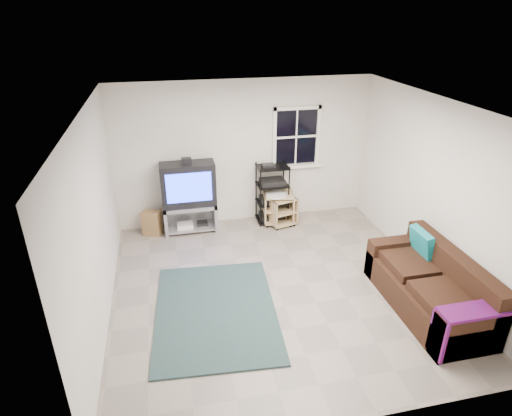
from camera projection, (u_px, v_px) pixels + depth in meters
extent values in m
plane|color=gray|center=(276.00, 287.00, 6.19)|extent=(4.60, 4.60, 0.00)
plane|color=white|center=(280.00, 107.00, 5.07)|extent=(4.60, 4.60, 0.00)
plane|color=silver|center=(244.00, 153.00, 7.66)|extent=(4.60, 0.00, 4.60)
plane|color=silver|center=(349.00, 320.00, 3.60)|extent=(4.60, 0.00, 4.60)
plane|color=silver|center=(95.00, 224.00, 5.18)|extent=(0.00, 4.60, 4.60)
plane|color=silver|center=(434.00, 192.00, 6.08)|extent=(0.00, 4.60, 4.60)
cube|color=black|center=(296.00, 137.00, 7.72)|extent=(0.80, 0.01, 1.02)
cube|color=white|center=(298.00, 108.00, 7.48)|extent=(0.88, 0.06, 0.06)
cube|color=white|center=(295.00, 166.00, 7.93)|extent=(0.98, 0.14, 0.05)
cube|color=white|center=(274.00, 138.00, 7.63)|extent=(0.06, 0.06, 1.10)
cube|color=white|center=(318.00, 136.00, 7.79)|extent=(0.06, 0.06, 1.10)
cube|color=white|center=(296.00, 137.00, 7.71)|extent=(0.78, 0.04, 0.04)
cube|color=gray|center=(190.00, 206.00, 7.57)|extent=(0.93, 0.47, 0.06)
cube|color=gray|center=(166.00, 220.00, 7.59)|extent=(0.06, 0.47, 0.51)
cube|color=gray|center=(215.00, 215.00, 7.76)|extent=(0.06, 0.47, 0.51)
cube|color=gray|center=(191.00, 227.00, 7.75)|extent=(0.82, 0.43, 0.04)
cube|color=gray|center=(190.00, 212.00, 7.86)|extent=(0.93, 0.04, 0.51)
cube|color=silver|center=(185.00, 225.00, 7.67)|extent=(0.28, 0.22, 0.07)
cube|color=black|center=(202.00, 223.00, 7.77)|extent=(0.19, 0.17, 0.06)
cube|color=black|center=(188.00, 184.00, 7.40)|extent=(0.93, 0.39, 0.77)
cube|color=#1D35F2|center=(189.00, 188.00, 7.21)|extent=(0.77, 0.01, 0.52)
cube|color=black|center=(186.00, 161.00, 7.21)|extent=(0.17, 0.12, 0.09)
cylinder|color=black|center=(261.00, 199.00, 7.65)|extent=(0.02, 0.02, 1.13)
cylinder|color=black|center=(289.00, 196.00, 7.75)|extent=(0.02, 0.02, 1.13)
cylinder|color=black|center=(256.00, 191.00, 7.98)|extent=(0.02, 0.02, 1.13)
cylinder|color=black|center=(283.00, 188.00, 8.08)|extent=(0.02, 0.02, 1.13)
cube|color=black|center=(272.00, 218.00, 8.09)|extent=(0.57, 0.41, 0.02)
cube|color=black|center=(272.00, 216.00, 8.06)|extent=(0.44, 0.33, 0.09)
cube|color=black|center=(272.00, 202.00, 7.94)|extent=(0.57, 0.41, 0.02)
cube|color=black|center=(272.00, 199.00, 7.92)|extent=(0.44, 0.33, 0.09)
cube|color=black|center=(272.00, 185.00, 7.79)|extent=(0.57, 0.41, 0.02)
cube|color=black|center=(272.00, 182.00, 7.77)|extent=(0.44, 0.33, 0.09)
cube|color=black|center=(273.00, 167.00, 7.65)|extent=(0.57, 0.41, 0.02)
cube|color=tan|center=(282.00, 198.00, 7.77)|extent=(0.56, 0.56, 0.02)
cube|color=tan|center=(281.00, 221.00, 7.97)|extent=(0.56, 0.56, 0.02)
cube|color=tan|center=(271.00, 212.00, 7.78)|extent=(0.14, 0.45, 0.49)
cube|color=tan|center=(291.00, 207.00, 7.96)|extent=(0.14, 0.45, 0.49)
cube|color=tan|center=(275.00, 205.00, 8.05)|extent=(0.41, 0.13, 0.49)
cube|color=tan|center=(281.00, 211.00, 7.88)|extent=(0.51, 0.53, 0.02)
cylinder|color=black|center=(277.00, 229.00, 7.76)|extent=(0.05, 0.05, 0.05)
cylinder|color=black|center=(284.00, 217.00, 8.21)|extent=(0.05, 0.05, 0.05)
cube|color=tan|center=(279.00, 193.00, 7.83)|extent=(0.61, 0.61, 0.02)
cube|color=tan|center=(278.00, 218.00, 8.05)|extent=(0.61, 0.61, 0.02)
cube|color=tan|center=(265.00, 206.00, 7.92)|extent=(0.11, 0.53, 0.54)
cube|color=tan|center=(292.00, 206.00, 7.95)|extent=(0.11, 0.53, 0.54)
cube|color=tan|center=(277.00, 200.00, 8.17)|extent=(0.48, 0.10, 0.54)
cube|color=tan|center=(278.00, 207.00, 7.95)|extent=(0.56, 0.58, 0.02)
cylinder|color=black|center=(268.00, 226.00, 7.86)|extent=(0.06, 0.06, 0.06)
cylinder|color=black|center=(288.00, 215.00, 8.27)|extent=(0.06, 0.06, 0.06)
cylinder|color=silver|center=(276.00, 195.00, 7.71)|extent=(0.38, 0.38, 0.03)
cube|color=black|center=(426.00, 295.00, 5.69)|extent=(0.86, 1.91, 0.40)
cube|color=black|center=(453.00, 267.00, 5.58)|extent=(0.23, 1.91, 0.41)
cube|color=black|center=(396.00, 257.00, 6.39)|extent=(0.86, 0.23, 0.59)
cube|color=black|center=(469.00, 333.00, 4.91)|extent=(0.86, 0.23, 0.59)
cube|color=black|center=(442.00, 297.00, 5.23)|extent=(0.57, 0.69, 0.12)
cube|color=black|center=(409.00, 264.00, 5.90)|extent=(0.57, 0.69, 0.12)
cube|color=teal|center=(422.00, 243.00, 5.98)|extent=(0.19, 0.46, 0.40)
cube|color=#0C118A|center=(474.00, 311.00, 4.77)|extent=(0.79, 0.29, 0.04)
cube|color=#0C118A|center=(438.00, 337.00, 4.82)|extent=(0.04, 0.29, 0.55)
cube|color=black|center=(216.00, 311.00, 5.70)|extent=(1.74, 2.28, 0.03)
cube|color=olive|center=(152.00, 223.00, 7.55)|extent=(0.36, 0.30, 0.44)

